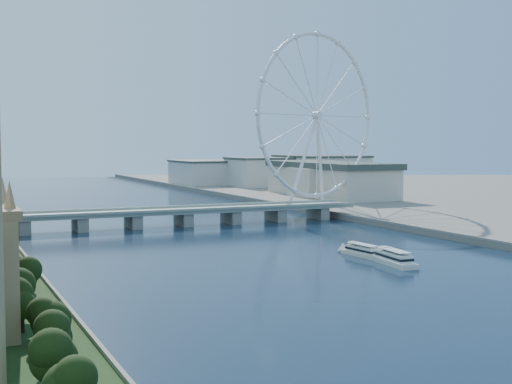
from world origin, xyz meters
TOP-DOWN VIEW (x-y plane):
  - tree_row at (-113.00, 74.00)m, footprint 8.03×216.03m
  - westminster_bridge at (0.00, 300.00)m, footprint 220.00×22.00m
  - london_eye at (119.98, 355.08)m, footprint 113.60×39.12m
  - county_hall at (175.00, 430.00)m, footprint 54.00×144.00m
  - city_skyline at (39.22, 560.08)m, footprint 505.00×280.00m
  - tour_boat_near at (33.26, 160.11)m, footprint 8.67×26.77m
  - tour_boat_far at (33.23, 137.40)m, footprint 10.50×29.84m

SIDE VIEW (x-z plane):
  - county_hall at x=175.00m, z-range -17.50..17.50m
  - tour_boat_near at x=33.26m, z-range -2.89..2.89m
  - tour_boat_far at x=33.23m, z-range -3.22..3.22m
  - westminster_bridge at x=0.00m, z-range 1.88..11.38m
  - tree_row at x=-113.00m, z-range -1.02..19.83m
  - city_skyline at x=39.22m, z-range 0.96..32.96m
  - london_eye at x=119.98m, z-range 5.37..129.67m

